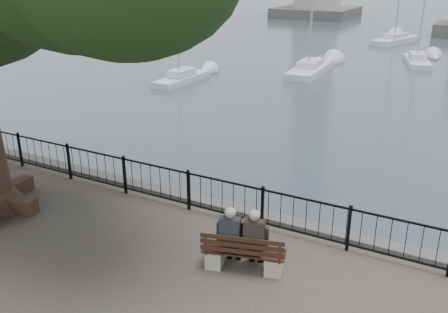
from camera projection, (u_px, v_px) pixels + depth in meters
The scene contains 9 objects.
harbor at pixel (233, 228), 12.62m from camera, with size 260.00×260.00×1.20m.
railing at pixel (224, 197), 11.83m from camera, with size 22.06×0.06×1.00m.
bench at pixel (244, 257), 9.88m from camera, with size 1.72×0.92×0.87m.
person_left at pixel (232, 238), 9.91m from camera, with size 0.52×0.75×1.38m.
person_right at pixel (255, 241), 9.81m from camera, with size 0.52×0.75×1.38m.
sailboat_a at pixel (182, 77), 30.58m from camera, with size 1.33×4.70×9.23m.
sailboat_b at pixel (310, 68), 33.10m from camera, with size 2.13×6.29×13.52m.
sailboat_f at pixel (417, 60), 36.10m from camera, with size 2.74×5.28×10.88m.
sailboat_h at pixel (395, 38), 46.06m from camera, with size 3.47×6.43×14.93m.
Camera 1 is at (5.14, -6.88, 5.71)m, focal length 40.00 mm.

